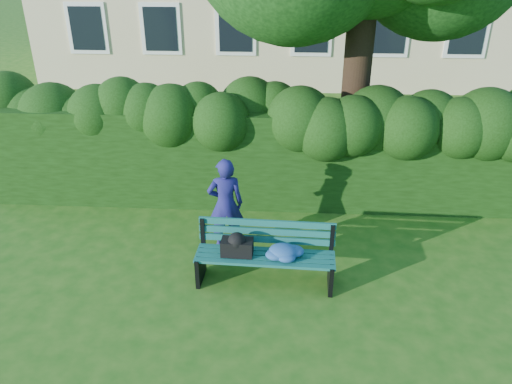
{
  "coord_description": "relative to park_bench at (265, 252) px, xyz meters",
  "views": [
    {
      "loc": [
        0.41,
        -6.37,
        4.43
      ],
      "look_at": [
        0.0,
        0.6,
        0.95
      ],
      "focal_mm": 35.0,
      "sensor_mm": 36.0,
      "label": 1
    }
  ],
  "objects": [
    {
      "name": "man_reading",
      "position": [
        -0.66,
        0.9,
        0.27
      ],
      "size": [
        0.62,
        0.46,
        1.54
      ],
      "primitive_type": "imported",
      "rotation": [
        0.0,
        0.0,
        3.32
      ],
      "color": "navy",
      "rests_on": "ground"
    },
    {
      "name": "ground",
      "position": [
        -0.18,
        0.41,
        -0.5
      ],
      "size": [
        80.0,
        80.0,
        0.0
      ],
      "primitive_type": "plane",
      "color": "#1F5613",
      "rests_on": "ground"
    },
    {
      "name": "park_bench",
      "position": [
        0.0,
        0.0,
        0.0
      ],
      "size": [
        2.0,
        0.64,
        0.89
      ],
      "rotation": [
        0.0,
        0.0,
        -0.04
      ],
      "color": "#11564F",
      "rests_on": "ground"
    },
    {
      "name": "hedge",
      "position": [
        -0.18,
        2.61,
        0.4
      ],
      "size": [
        10.0,
        1.0,
        1.8
      ],
      "color": "black",
      "rests_on": "ground"
    }
  ]
}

